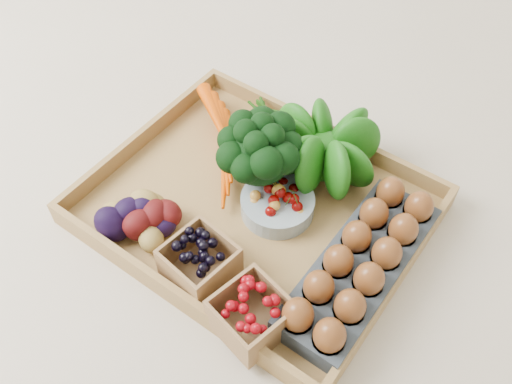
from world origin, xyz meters
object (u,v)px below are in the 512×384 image
Objects in this scene: tray at (256,211)px; cherry_bowl at (277,204)px; egg_carton at (360,269)px; broccoli at (259,167)px.

tray is 4.28× the size of cherry_bowl.
cherry_bowl is 0.38× the size of egg_carton.
cherry_bowl is (0.03, 0.02, 0.02)m from tray.
egg_carton is at bearing -12.91° from broccoli.
broccoli reaches higher than tray.
broccoli is at bearing 158.18° from cherry_bowl.
tray is at bearing -60.32° from broccoli.
cherry_bowl is at bearing 170.21° from egg_carton.
tray is at bearing -151.48° from cherry_bowl.
cherry_bowl is at bearing 28.52° from tray.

